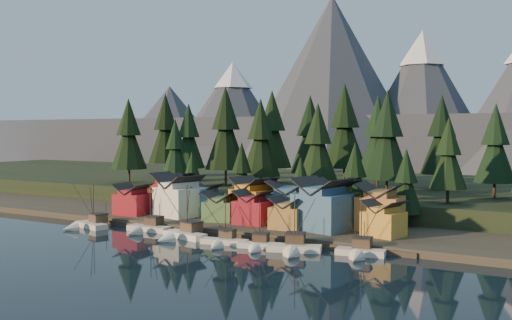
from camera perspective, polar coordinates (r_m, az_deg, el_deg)
The scene contains 45 objects.
ground at distance 110.57m, azimuth -7.04°, elevation -8.95°, with size 500.00×500.00×0.00m, color black.
shore_strip at distance 143.85m, azimuth 2.66°, elevation -5.86°, with size 400.00×50.00×1.50m, color #373328.
hillside at distance 189.00m, azimuth 9.67°, elevation -3.11°, with size 420.00×100.00×6.00m, color black.
dock at distance 123.78m, azimuth -2.39°, elevation -7.41°, with size 80.00×4.00×1.00m, color #443C30.
mountain_ridge at distance 307.81m, azimuth 17.03°, elevation 3.40°, with size 560.00×190.00×90.00m.
boat_0 at distance 139.06m, azimuth -16.57°, elevation -5.62°, with size 10.66×11.21×12.19m.
boat_1 at distance 131.07m, azimuth -11.00°, elevation -6.12°, with size 10.69×11.57×11.95m.
boat_2 at distance 121.45m, azimuth -7.54°, elevation -6.71°, with size 11.08×11.68×12.65m.
boat_3 at distance 114.29m, azimuth -3.39°, elevation -7.61°, with size 10.18×10.76×10.18m.
boat_4 at distance 110.61m, azimuth 0.17°, elevation -7.90°, with size 8.84×9.29×10.07m.
boat_5 at distance 107.28m, azimuth 3.75°, elevation -8.01°, with size 10.94×11.48×12.34m.
boat_6 at distance 105.66m, azimuth 10.31°, elevation -8.26°, with size 9.51×10.10×11.55m.
house_front_0 at distance 148.31m, azimuth -12.24°, elevation -3.78°, with size 8.24×7.84×7.77m.
house_front_1 at distance 143.35m, azimuth -7.72°, elevation -3.44°, with size 11.67×11.36×10.28m.
house_front_2 at distance 135.03m, azimuth -3.62°, elevation -4.57°, with size 8.61×8.65×6.88m.
house_front_3 at distance 130.09m, azimuth -0.29°, elevation -4.65°, with size 7.71×7.36×7.72m.
house_front_4 at distance 124.34m, azimuth 3.21°, elevation -5.22°, with size 7.24×7.73×6.88m.
house_front_5 at distance 122.84m, azimuth 6.67°, elevation -4.27°, with size 12.43×11.68×11.16m.
house_front_6 at distance 118.06m, azimuth 12.65°, elevation -5.62°, with size 8.70×8.41×7.25m.
house_back_0 at distance 154.31m, azimuth -8.34°, elevation -3.04°, with size 9.30×8.94×10.02m.
house_back_1 at distance 144.31m, azimuth -5.04°, elevation -3.88°, with size 8.04×8.11×7.93m.
house_back_2 at distance 138.07m, azimuth -0.24°, elevation -3.71°, with size 11.31×10.75×10.03m.
house_back_3 at distance 133.66m, azimuth 3.25°, elevation -4.00°, with size 11.39×10.64×9.71m.
house_back_4 at distance 128.09m, azimuth 7.75°, elevation -4.16°, with size 10.02×9.65×10.43m.
house_back_5 at distance 125.07m, azimuth 12.32°, elevation -4.47°, with size 9.18×9.29×10.01m.
tree_hill_0 at distance 187.99m, azimuth -12.61°, elevation 2.31°, with size 11.73×11.73×27.33m.
tree_hill_1 at distance 192.64m, azimuth -6.74°, elevation 2.17°, with size 11.20×11.20×26.10m.
tree_hill_2 at distance 170.76m, azimuth -8.07°, elevation 1.01°, with size 8.74×8.74×20.36m.
tree_hill_3 at distance 174.60m, azimuth -3.06°, elevation 2.91°, with size 13.10×13.10×30.52m.
tree_hill_4 at distance 183.40m, azimuth 1.61°, elevation 2.81°, with size 12.84×12.84×29.92m.
tree_hill_5 at distance 156.71m, azimuth 0.47°, elevation 1.94°, with size 11.03×11.03×25.70m.
tree_hill_6 at distance 166.40m, azimuth 5.42°, elevation 2.27°, with size 11.68×11.68×27.22m.
tree_hill_7 at distance 146.83m, azimuth 6.20°, elevation 1.49°, with size 10.28×10.28×23.94m.
tree_hill_8 at distance 166.38m, azimuth 12.08°, elevation 2.18°, with size 11.58×11.58×26.97m.
tree_hill_9 at distance 147.76m, azimuth 12.99°, elevation 2.13°, with size 11.67×11.67×27.18m.
tree_hill_10 at distance 169.97m, azimuth 18.06°, elevation 2.12°, with size 11.59×11.59×27.00m.
tree_hill_11 at distance 139.08m, azimuth 18.68°, elevation 0.38°, with size 8.57×8.57×19.96m.
tree_hill_12 at distance 153.51m, azimuth 22.80°, elevation 1.28°, with size 10.16×10.16×23.66m.
tree_hill_15 at distance 180.50m, azimuth 8.84°, elevation 3.07°, with size 13.59×13.59×31.67m.
tree_hill_16 at distance 211.58m, azimuth -9.03°, elevation 2.87°, with size 13.10×13.10×30.53m.
tree_shore_0 at distance 157.53m, azimuth -6.41°, elevation -1.70°, with size 6.75×6.75×15.73m.
tree_shore_1 at distance 148.49m, azimuth -1.44°, elevation -1.39°, with size 7.90×7.90×18.40m.
tree_shore_2 at distance 140.54m, azimuth 4.48°, elevation -2.40°, with size 6.44×6.44×15.00m.
tree_shore_3 at distance 134.93m, azimuth 9.86°, elevation -1.80°, with size 8.03×8.03×18.70m.
tree_shore_4 at distance 131.36m, azimuth 14.78°, elevation -2.30°, with size 7.44×7.44×17.33m.
Camera 1 is at (65.40, -86.23, 22.65)m, focal length 40.00 mm.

